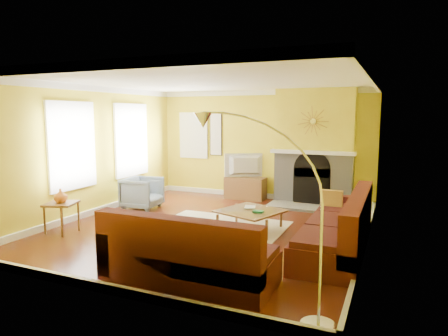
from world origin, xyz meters
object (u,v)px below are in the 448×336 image
at_px(coffee_table, 250,220).
at_px(armchair, 142,193).
at_px(arc_lamp, 264,219).
at_px(sectional_sofa, 259,222).
at_px(media_console, 245,188).
at_px(side_table, 62,218).

bearing_deg(coffee_table, armchair, 166.29).
distance_m(armchair, arc_lamp, 5.43).
relative_size(sectional_sofa, armchair, 4.89).
height_order(sectional_sofa, coffee_table, sectional_sofa).
xyz_separation_m(coffee_table, armchair, (-2.83, 0.69, 0.16)).
distance_m(media_console, side_table, 4.50).
relative_size(coffee_table, arc_lamp, 0.47).
bearing_deg(sectional_sofa, side_table, -171.47).
distance_m(sectional_sofa, coffee_table, 1.05).
bearing_deg(media_console, arc_lamp, -67.83).
height_order(coffee_table, side_table, side_table).
distance_m(coffee_table, side_table, 3.38).
bearing_deg(arc_lamp, armchair, 138.07).
relative_size(armchair, side_table, 1.41).
height_order(coffee_table, media_console, media_console).
relative_size(coffee_table, media_console, 1.00).
bearing_deg(side_table, armchair, 83.68).
height_order(armchair, side_table, armchair).
bearing_deg(sectional_sofa, arc_lamp, -70.23).
relative_size(side_table, arc_lamp, 0.26).
distance_m(armchair, side_table, 2.14).
height_order(media_console, arc_lamp, arc_lamp).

